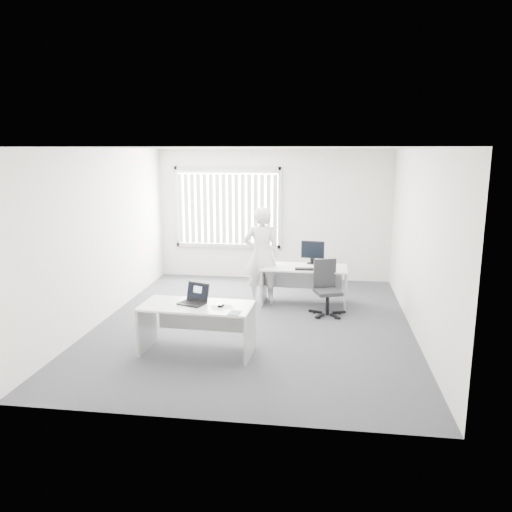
# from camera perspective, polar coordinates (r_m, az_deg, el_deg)

# --- Properties ---
(ground) EXTENTS (6.00, 6.00, 0.00)m
(ground) POSITION_cam_1_polar(r_m,az_deg,el_deg) (8.19, -0.21, -7.75)
(ground) COLOR #424349
(ground) RESTS_ON ground
(wall_back) EXTENTS (5.00, 0.02, 2.80)m
(wall_back) POSITION_cam_1_polar(r_m,az_deg,el_deg) (10.77, 2.02, 4.71)
(wall_back) COLOR silver
(wall_back) RESTS_ON ground
(wall_front) EXTENTS (5.00, 0.02, 2.80)m
(wall_front) POSITION_cam_1_polar(r_m,az_deg,el_deg) (4.95, -5.11, -4.10)
(wall_front) COLOR silver
(wall_front) RESTS_ON ground
(wall_left) EXTENTS (0.02, 6.00, 2.80)m
(wall_left) POSITION_cam_1_polar(r_m,az_deg,el_deg) (8.54, -17.08, 2.26)
(wall_left) COLOR silver
(wall_left) RESTS_ON ground
(wall_right) EXTENTS (0.02, 6.00, 2.80)m
(wall_right) POSITION_cam_1_polar(r_m,az_deg,el_deg) (7.88, 18.09, 1.41)
(wall_right) COLOR silver
(wall_right) RESTS_ON ground
(ceiling) EXTENTS (5.00, 6.00, 0.02)m
(ceiling) POSITION_cam_1_polar(r_m,az_deg,el_deg) (7.71, -0.23, 12.24)
(ceiling) COLOR white
(ceiling) RESTS_ON wall_back
(window) EXTENTS (2.32, 0.06, 1.76)m
(window) POSITION_cam_1_polar(r_m,az_deg,el_deg) (10.86, -3.27, 5.55)
(window) COLOR #B3B4AF
(window) RESTS_ON wall_back
(blinds) EXTENTS (2.20, 0.10, 1.50)m
(blinds) POSITION_cam_1_polar(r_m,az_deg,el_deg) (10.81, -3.33, 5.36)
(blinds) COLOR silver
(blinds) RESTS_ON wall_back
(desk_near) EXTENTS (1.55, 0.78, 0.69)m
(desk_near) POSITION_cam_1_polar(r_m,az_deg,el_deg) (6.97, -6.76, -7.08)
(desk_near) COLOR silver
(desk_near) RESTS_ON ground
(desk_far) EXTENTS (1.54, 0.74, 0.70)m
(desk_far) POSITION_cam_1_polar(r_m,az_deg,el_deg) (9.11, 5.53, -2.44)
(desk_far) COLOR silver
(desk_far) RESTS_ON ground
(office_chair) EXTENTS (0.68, 0.68, 0.94)m
(office_chair) POSITION_cam_1_polar(r_m,az_deg,el_deg) (8.65, 8.09, -4.75)
(office_chair) COLOR black
(office_chair) RESTS_ON ground
(person) EXTENTS (0.71, 0.52, 1.79)m
(person) POSITION_cam_1_polar(r_m,az_deg,el_deg) (9.07, 0.64, 0.08)
(person) COLOR silver
(person) RESTS_ON ground
(laptop) EXTENTS (0.43, 0.41, 0.27)m
(laptop) POSITION_cam_1_polar(r_m,az_deg,el_deg) (6.90, -7.37, -4.41)
(laptop) COLOR black
(laptop) RESTS_ON desk_near
(paper_sheet) EXTENTS (0.34, 0.30, 0.00)m
(paper_sheet) POSITION_cam_1_polar(r_m,az_deg,el_deg) (6.77, -3.91, -5.86)
(paper_sheet) COLOR white
(paper_sheet) RESTS_ON desk_near
(mouse) EXTENTS (0.07, 0.11, 0.04)m
(mouse) POSITION_cam_1_polar(r_m,az_deg,el_deg) (6.78, -4.03, -5.63)
(mouse) COLOR #A5A5A7
(mouse) RESTS_ON paper_sheet
(booklet) EXTENTS (0.16, 0.21, 0.01)m
(booklet) POSITION_cam_1_polar(r_m,az_deg,el_deg) (6.52, -2.50, -6.51)
(booklet) COLOR white
(booklet) RESTS_ON desk_near
(keyboard) EXTENTS (0.47, 0.18, 0.02)m
(keyboard) POSITION_cam_1_polar(r_m,az_deg,el_deg) (8.86, 5.97, -1.50)
(keyboard) COLOR black
(keyboard) RESTS_ON desk_far
(monitor) EXTENTS (0.44, 0.17, 0.43)m
(monitor) POSITION_cam_1_polar(r_m,az_deg,el_deg) (9.29, 6.49, 0.40)
(monitor) COLOR black
(monitor) RESTS_ON desk_far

